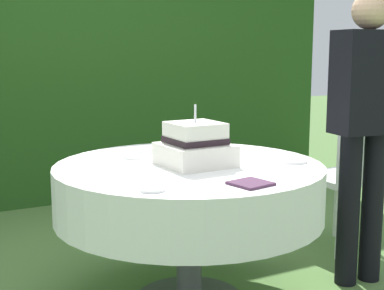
# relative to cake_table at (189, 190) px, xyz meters

# --- Properties ---
(foliage_hedge) EXTENTS (5.19, 0.61, 2.77)m
(foliage_hedge) POSITION_rel_cake_table_xyz_m (0.00, 2.47, 0.79)
(foliage_hedge) COLOR #234C19
(foliage_hedge) RESTS_ON ground_plane
(cake_table) EXTENTS (1.35, 1.35, 0.73)m
(cake_table) POSITION_rel_cake_table_xyz_m (0.00, 0.00, 0.00)
(cake_table) COLOR #4C4C51
(cake_table) RESTS_ON ground_plane
(wedding_cake) EXTENTS (0.33, 0.33, 0.30)m
(wedding_cake) POSITION_rel_cake_table_xyz_m (0.02, -0.04, 0.23)
(wedding_cake) COLOR white
(wedding_cake) RESTS_ON cake_table
(serving_plate_near) EXTENTS (0.12, 0.12, 0.01)m
(serving_plate_near) POSITION_rel_cake_table_xyz_m (-0.04, 0.40, 0.14)
(serving_plate_near) COLOR white
(serving_plate_near) RESTS_ON cake_table
(serving_plate_far) EXTENTS (0.11, 0.11, 0.01)m
(serving_plate_far) POSITION_rel_cake_table_xyz_m (-0.38, -0.41, 0.14)
(serving_plate_far) COLOR white
(serving_plate_far) RESTS_ON cake_table
(serving_plate_left) EXTENTS (0.13, 0.13, 0.01)m
(serving_plate_left) POSITION_rel_cake_table_xyz_m (0.50, -0.21, 0.14)
(serving_plate_left) COLOR white
(serving_plate_left) RESTS_ON cake_table
(serving_plate_right) EXTENTS (0.14, 0.14, 0.01)m
(serving_plate_right) POSITION_rel_cake_table_xyz_m (-0.17, 0.27, 0.14)
(serving_plate_right) COLOR white
(serving_plate_right) RESTS_ON cake_table
(napkin_stack) EXTENTS (0.18, 0.18, 0.01)m
(napkin_stack) POSITION_rel_cake_table_xyz_m (0.03, -0.51, 0.14)
(napkin_stack) COLOR #4C2D47
(napkin_stack) RESTS_ON cake_table
(garden_chair) EXTENTS (0.43, 0.43, 0.89)m
(garden_chair) POSITION_rel_cake_table_xyz_m (1.25, 0.18, -0.06)
(garden_chair) COLOR white
(garden_chair) RESTS_ON ground_plane
(standing_person) EXTENTS (0.38, 0.24, 1.60)m
(standing_person) POSITION_rel_cake_table_xyz_m (0.96, -0.22, 0.33)
(standing_person) COLOR black
(standing_person) RESTS_ON ground_plane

